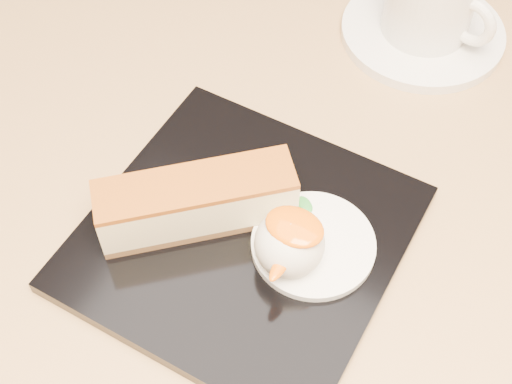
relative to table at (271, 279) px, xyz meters
The scene contains 9 objects.
table is the anchor object (origin of this frame).
dessert_plate 0.17m from the table, 84.72° to the right, with size 0.22×0.22×0.01m, color black.
cheesecake 0.20m from the table, 114.62° to the right, with size 0.13×0.12×0.05m.
cream_smear 0.18m from the table, 38.67° to the right, with size 0.09×0.09×0.01m, color white.
ice_cream_scoop 0.21m from the table, 54.77° to the right, with size 0.05×0.05×0.05m, color white.
mango_sauce 0.23m from the table, 52.73° to the right, with size 0.04×0.03×0.01m, color orange.
mint_sprig 0.18m from the table, 36.91° to the right, with size 0.03×0.02×0.00m.
saucer 0.27m from the table, 79.56° to the left, with size 0.15×0.15×0.01m, color white.
coffee_cup 0.30m from the table, 79.04° to the left, with size 0.10×0.08×0.06m.
Camera 1 is at (0.15, -0.30, 1.17)m, focal length 50.00 mm.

